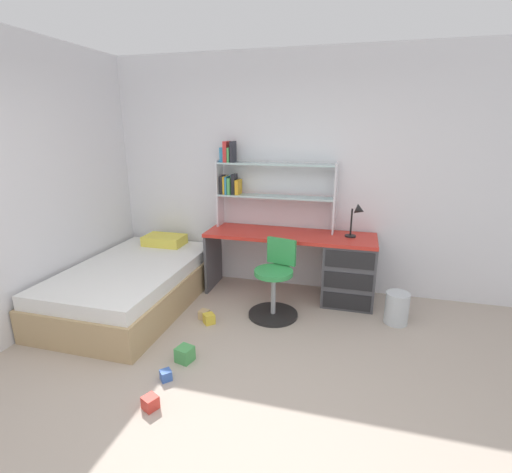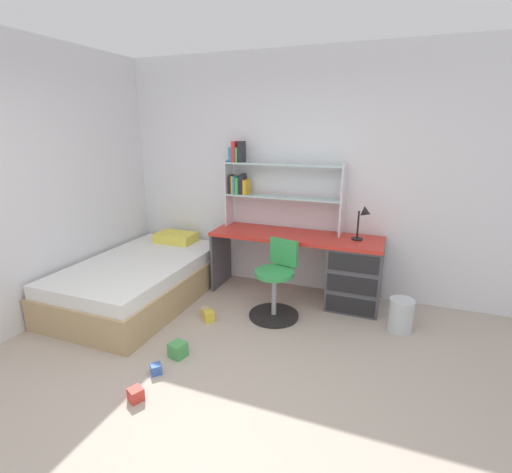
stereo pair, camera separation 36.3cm
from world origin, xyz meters
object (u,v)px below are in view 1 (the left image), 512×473
at_px(desk, 333,265).
at_px(toy_block_green_4, 185,354).
at_px(waste_bin, 397,308).
at_px(bookshelf_hutch, 258,181).
at_px(toy_block_natural_1, 204,314).
at_px(desk_lamp, 358,215).
at_px(bed_platform, 134,284).
at_px(swivel_chair, 275,287).
at_px(toy_block_red_2, 150,403).
at_px(toy_block_blue_3, 166,375).
at_px(toy_block_yellow_0, 209,319).

relative_size(desk, toy_block_green_4, 14.81).
bearing_deg(waste_bin, bookshelf_hutch, 160.82).
relative_size(desk, toy_block_natural_1, 20.60).
bearing_deg(desk_lamp, desk, -176.10).
distance_m(bed_platform, toy_block_natural_1, 0.91).
bearing_deg(desk_lamp, swivel_chair, -144.79).
distance_m(swivel_chair, toy_block_natural_1, 0.79).
height_order(desk, toy_block_red_2, desk).
xyz_separation_m(swivel_chair, bed_platform, (-1.57, -0.16, -0.08)).
height_order(toy_block_red_2, toy_block_green_4, toy_block_green_4).
bearing_deg(toy_block_blue_3, swivel_chair, 64.96).
distance_m(swivel_chair, bed_platform, 1.58).
relative_size(swivel_chair, bed_platform, 0.40).
bearing_deg(bookshelf_hutch, toy_block_red_2, -94.56).
bearing_deg(toy_block_green_4, bed_platform, 140.16).
distance_m(desk_lamp, toy_block_blue_3, 2.48).
distance_m(waste_bin, toy_block_red_2, 2.49).
distance_m(bookshelf_hutch, toy_block_yellow_0, 1.67).
xyz_separation_m(swivel_chair, toy_block_yellow_0, (-0.60, -0.36, -0.27)).
relative_size(bookshelf_hutch, toy_block_yellow_0, 13.66).
height_order(swivel_chair, toy_block_green_4, swivel_chair).
height_order(bed_platform, toy_block_natural_1, bed_platform).
distance_m(desk, toy_block_blue_3, 2.18).
height_order(bookshelf_hutch, toy_block_natural_1, bookshelf_hutch).
bearing_deg(bed_platform, toy_block_yellow_0, -11.26).
bearing_deg(toy_block_yellow_0, swivel_chair, 30.78).
bearing_deg(waste_bin, swivel_chair, -172.98).
bearing_deg(swivel_chair, toy_block_green_4, -119.03).
bearing_deg(toy_block_natural_1, toy_block_yellow_0, -41.77).
distance_m(toy_block_blue_3, toy_block_green_4, 0.27).
distance_m(bookshelf_hutch, bed_platform, 1.84).
bearing_deg(toy_block_blue_3, toy_block_red_2, -81.63).
xyz_separation_m(toy_block_blue_3, toy_block_green_4, (0.04, 0.27, 0.02)).
relative_size(waste_bin, toy_block_blue_3, 3.99).
relative_size(bed_platform, toy_block_red_2, 20.84).
relative_size(bed_platform, toy_block_yellow_0, 19.73).
xyz_separation_m(desk, swivel_chair, (-0.56, -0.54, -0.10)).
relative_size(bed_platform, toy_block_natural_1, 21.55).
xyz_separation_m(bookshelf_hutch, bed_platform, (-1.20, -0.87, -1.08)).
bearing_deg(waste_bin, toy_block_natural_1, -167.31).
height_order(bed_platform, toy_block_green_4, bed_platform).
relative_size(swivel_chair, toy_block_yellow_0, 7.90).
xyz_separation_m(desk, bookshelf_hutch, (-0.93, 0.17, 0.90)).
xyz_separation_m(desk, toy_block_red_2, (-1.11, -2.12, -0.37)).
bearing_deg(toy_block_blue_3, desk_lamp, 52.98).
relative_size(waste_bin, toy_block_green_4, 2.51).
distance_m(swivel_chair, toy_block_green_4, 1.18).
height_order(waste_bin, toy_block_natural_1, waste_bin).
distance_m(toy_block_natural_1, toy_block_red_2, 1.31).
relative_size(desk_lamp, toy_block_red_2, 3.97).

